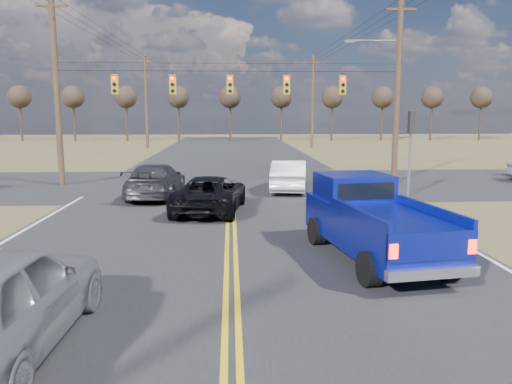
{
  "coord_description": "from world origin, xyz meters",
  "views": [
    {
      "loc": [
        0.0,
        -8.88,
        3.85
      ],
      "look_at": [
        0.76,
        5.82,
        1.5
      ],
      "focal_mm": 35.0,
      "sensor_mm": 36.0,
      "label": 1
    }
  ],
  "objects_px": {
    "pickup_truck": "(372,221)",
    "white_car_queue": "(289,175)",
    "black_suv": "(210,194)",
    "dgrey_car_queue": "(156,181)"
  },
  "relations": [
    {
      "from": "pickup_truck",
      "to": "black_suv",
      "type": "relative_size",
      "value": 1.15
    },
    {
      "from": "white_car_queue",
      "to": "dgrey_car_queue",
      "type": "xyz_separation_m",
      "value": [
        -6.32,
        -1.61,
        0.0
      ]
    },
    {
      "from": "pickup_truck",
      "to": "white_car_queue",
      "type": "relative_size",
      "value": 1.26
    },
    {
      "from": "black_suv",
      "to": "dgrey_car_queue",
      "type": "bearing_deg",
      "value": -45.22
    },
    {
      "from": "white_car_queue",
      "to": "dgrey_car_queue",
      "type": "bearing_deg",
      "value": 23.09
    },
    {
      "from": "black_suv",
      "to": "pickup_truck",
      "type": "bearing_deg",
      "value": 132.22
    },
    {
      "from": "pickup_truck",
      "to": "black_suv",
      "type": "distance_m",
      "value": 8.0
    },
    {
      "from": "black_suv",
      "to": "dgrey_car_queue",
      "type": "distance_m",
      "value": 4.37
    },
    {
      "from": "black_suv",
      "to": "white_car_queue",
      "type": "bearing_deg",
      "value": -118.12
    },
    {
      "from": "pickup_truck",
      "to": "white_car_queue",
      "type": "height_order",
      "value": "pickup_truck"
    }
  ]
}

